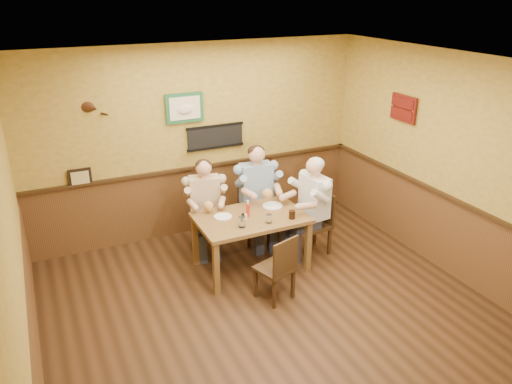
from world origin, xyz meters
The scene contains 17 objects.
room centered at (0.13, 0.17, 1.69)m, with size 5.02×5.03×2.81m.
dining_table centered at (0.19, 1.11, 0.66)m, with size 1.40×0.90×0.75m.
chair_back_left centered at (-0.17, 1.84, 0.42)m, with size 0.39×0.39×0.85m, color #3A2612, non-canonical shape.
chair_back_right centered at (0.58, 1.77, 0.46)m, with size 0.43×0.43×0.92m, color #3A2612, non-canonical shape.
chair_right_end centered at (1.14, 1.10, 0.44)m, with size 0.41×0.41×0.89m, color #3A2612, non-canonical shape.
chair_near_side centered at (0.15, 0.35, 0.42)m, with size 0.39×0.39×0.85m, color #3A2612, non-canonical shape.
diner_tan_shirt centered at (-0.17, 1.84, 0.61)m, with size 0.56×0.56×1.21m, color beige, non-canonical shape.
diner_blue_polo centered at (0.58, 1.77, 0.66)m, with size 0.61×0.61×1.32m, color #7F99BF, non-canonical shape.
diner_white_elder centered at (1.14, 1.10, 0.63)m, with size 0.59×0.59×1.27m, color silver, non-canonical shape.
water_glass_left centered at (-0.03, 0.88, 0.82)m, with size 0.09×0.09×0.13m, color white.
water_glass_mid centered at (0.32, 0.85, 0.81)m, with size 0.08×0.08×0.11m, color white.
cola_tumbler centered at (0.64, 0.83, 0.80)m, with size 0.08×0.08×0.11m, color black.
hot_sauce_bottle centered at (0.16, 1.14, 0.85)m, with size 0.05×0.05×0.20m, color red.
salt_shaker centered at (0.09, 1.04, 0.79)m, with size 0.03×0.03×0.08m, color white.
pepper_shaker centered at (0.06, 1.05, 0.80)m, with size 0.04×0.04×0.09m, color black.
plate_far_left centered at (-0.14, 1.24, 0.76)m, with size 0.23×0.23×0.02m, color white.
plate_far_right centered at (0.59, 1.27, 0.76)m, with size 0.27×0.27×0.02m, color white.
Camera 1 is at (-2.22, -4.17, 3.51)m, focal length 35.00 mm.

